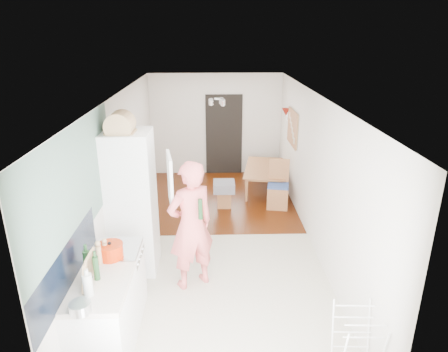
{
  "coord_description": "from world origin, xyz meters",
  "views": [
    {
      "loc": [
        -0.08,
        -6.14,
        3.46
      ],
      "look_at": [
        0.11,
        0.2,
        1.12
      ],
      "focal_mm": 32.0,
      "sensor_mm": 36.0,
      "label": 1
    }
  ],
  "objects_px": {
    "dining_chair": "(278,185)",
    "stool": "(224,199)",
    "dining_table": "(266,181)",
    "person": "(191,215)",
    "drying_rack": "(356,345)"
  },
  "relations": [
    {
      "from": "dining_chair",
      "to": "stool",
      "type": "distance_m",
      "value": 1.14
    },
    {
      "from": "dining_table",
      "to": "dining_chair",
      "type": "distance_m",
      "value": 0.97
    },
    {
      "from": "dining_table",
      "to": "dining_chair",
      "type": "xyz_separation_m",
      "value": [
        0.12,
        -0.92,
        0.26
      ]
    },
    {
      "from": "person",
      "to": "dining_chair",
      "type": "relative_size",
      "value": 2.22
    },
    {
      "from": "stool",
      "to": "drying_rack",
      "type": "bearing_deg",
      "value": -74.08
    },
    {
      "from": "person",
      "to": "dining_table",
      "type": "xyz_separation_m",
      "value": [
        1.51,
        3.52,
        -0.87
      ]
    },
    {
      "from": "stool",
      "to": "drying_rack",
      "type": "height_order",
      "value": "drying_rack"
    },
    {
      "from": "dining_chair",
      "to": "stool",
      "type": "relative_size",
      "value": 2.68
    },
    {
      "from": "person",
      "to": "dining_table",
      "type": "bearing_deg",
      "value": -143.12
    },
    {
      "from": "dining_chair",
      "to": "drying_rack",
      "type": "distance_m",
      "value": 4.29
    },
    {
      "from": "dining_chair",
      "to": "stool",
      "type": "bearing_deg",
      "value": -171.67
    },
    {
      "from": "person",
      "to": "stool",
      "type": "relative_size",
      "value": 5.95
    },
    {
      "from": "person",
      "to": "stool",
      "type": "xyz_separation_m",
      "value": [
        0.53,
        2.64,
        -0.92
      ]
    },
    {
      "from": "person",
      "to": "stool",
      "type": "height_order",
      "value": "person"
    },
    {
      "from": "dining_chair",
      "to": "drying_rack",
      "type": "bearing_deg",
      "value": -77.52
    }
  ]
}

